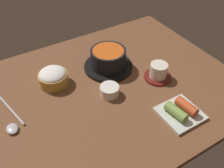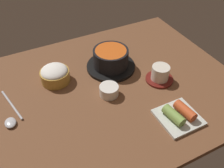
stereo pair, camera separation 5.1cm
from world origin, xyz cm
name	(u,v)px [view 2 (the right image)]	position (x,y,z in cm)	size (l,w,h in cm)	color
dining_table	(105,90)	(0.00, 0.00, 1.00)	(100.00, 76.00, 2.00)	brown
stone_pot	(111,60)	(7.66, 10.24, 5.98)	(19.62, 19.62, 8.45)	black
rice_bowl	(55,74)	(-14.84, 12.34, 5.30)	(10.98, 10.98, 6.61)	#B78C38
tea_cup_with_saucer	(160,74)	(20.84, -5.12, 4.86)	(10.56, 10.56, 6.34)	maroon
banchan_cup_center	(110,90)	(0.35, -3.57, 4.06)	(6.88, 6.88, 3.86)	white
kimchi_plate	(179,115)	(15.25, -23.94, 3.58)	(13.05, 13.05, 4.30)	silver
spoon	(11,116)	(-33.65, 1.17, 2.61)	(5.87, 18.88, 1.35)	#B7B7BC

